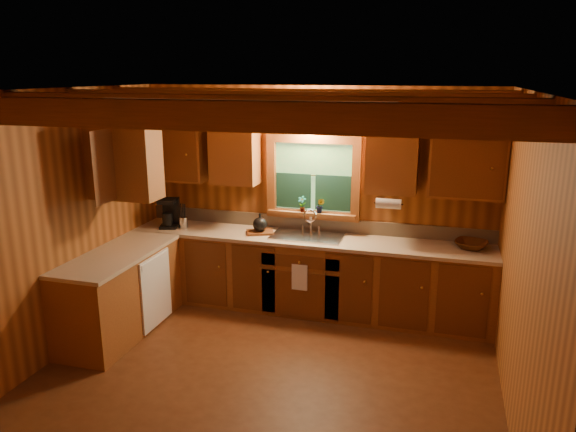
% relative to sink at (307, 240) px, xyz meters
% --- Properties ---
extents(room, '(4.20, 4.20, 4.20)m').
position_rel_sink_xyz_m(room, '(0.00, -1.60, 0.44)').
color(room, '#572D15').
rests_on(room, ground).
extents(ceiling_beams, '(4.20, 2.54, 0.18)m').
position_rel_sink_xyz_m(ceiling_beams, '(0.00, -1.60, 1.63)').
color(ceiling_beams, brown).
rests_on(ceiling_beams, room).
extents(base_cabinets, '(4.20, 2.22, 0.86)m').
position_rel_sink_xyz_m(base_cabinets, '(-0.49, -0.32, -0.43)').
color(base_cabinets, brown).
rests_on(base_cabinets, ground).
extents(countertop, '(4.20, 2.24, 0.04)m').
position_rel_sink_xyz_m(countertop, '(-0.48, -0.31, 0.02)').
color(countertop, tan).
rests_on(countertop, base_cabinets).
extents(backsplash, '(4.20, 0.02, 0.16)m').
position_rel_sink_xyz_m(backsplash, '(0.00, 0.28, 0.12)').
color(backsplash, tan).
rests_on(backsplash, room).
extents(dishwasher_panel, '(0.02, 0.60, 0.80)m').
position_rel_sink_xyz_m(dishwasher_panel, '(-1.47, -0.92, -0.43)').
color(dishwasher_panel, white).
rests_on(dishwasher_panel, base_cabinets).
extents(upper_cabinets, '(4.19, 1.77, 0.78)m').
position_rel_sink_xyz_m(upper_cabinets, '(-0.56, -0.18, 0.98)').
color(upper_cabinets, brown).
rests_on(upper_cabinets, room).
extents(window, '(1.12, 0.08, 1.00)m').
position_rel_sink_xyz_m(window, '(0.00, 0.26, 0.67)').
color(window, brown).
rests_on(window, room).
extents(window_sill, '(1.06, 0.14, 0.04)m').
position_rel_sink_xyz_m(window_sill, '(0.00, 0.22, 0.26)').
color(window_sill, brown).
rests_on(window_sill, room).
extents(wall_sconce, '(0.45, 0.21, 0.17)m').
position_rel_sink_xyz_m(wall_sconce, '(0.00, 0.14, 1.31)').
color(wall_sconce, black).
rests_on(wall_sconce, room).
extents(paper_towel_roll, '(0.27, 0.11, 0.11)m').
position_rel_sink_xyz_m(paper_towel_roll, '(0.92, -0.07, 0.51)').
color(paper_towel_roll, white).
rests_on(paper_towel_roll, upper_cabinets).
extents(dish_towel, '(0.18, 0.01, 0.30)m').
position_rel_sink_xyz_m(dish_towel, '(0.00, -0.34, -0.34)').
color(dish_towel, white).
rests_on(dish_towel, base_cabinets).
extents(sink, '(0.82, 0.48, 0.43)m').
position_rel_sink_xyz_m(sink, '(0.00, 0.00, 0.00)').
color(sink, silver).
rests_on(sink, countertop).
extents(coffee_maker, '(0.20, 0.26, 0.36)m').
position_rel_sink_xyz_m(coffee_maker, '(-1.73, -0.06, 0.22)').
color(coffee_maker, black).
rests_on(coffee_maker, countertop).
extents(utensil_crock, '(0.11, 0.11, 0.31)m').
position_rel_sink_xyz_m(utensil_crock, '(-1.54, -0.08, 0.12)').
color(utensil_crock, silver).
rests_on(utensil_crock, countertop).
extents(cutting_board, '(0.37, 0.33, 0.03)m').
position_rel_sink_xyz_m(cutting_board, '(-0.57, -0.03, 0.06)').
color(cutting_board, '#5C2E13').
rests_on(cutting_board, countertop).
extents(teakettle, '(0.17, 0.17, 0.21)m').
position_rel_sink_xyz_m(teakettle, '(-0.57, -0.03, 0.16)').
color(teakettle, black).
rests_on(teakettle, cutting_board).
extents(wicker_basket, '(0.42, 0.42, 0.08)m').
position_rel_sink_xyz_m(wicker_basket, '(1.81, 0.06, 0.09)').
color(wicker_basket, '#48230C').
rests_on(wicker_basket, countertop).
extents(potted_plant_left, '(0.11, 0.08, 0.19)m').
position_rel_sink_xyz_m(potted_plant_left, '(-0.11, 0.19, 0.38)').
color(potted_plant_left, '#5C2E13').
rests_on(potted_plant_left, window_sill).
extents(potted_plant_right, '(0.11, 0.09, 0.18)m').
position_rel_sink_xyz_m(potted_plant_right, '(0.10, 0.20, 0.37)').
color(potted_plant_right, '#5C2E13').
rests_on(potted_plant_right, window_sill).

